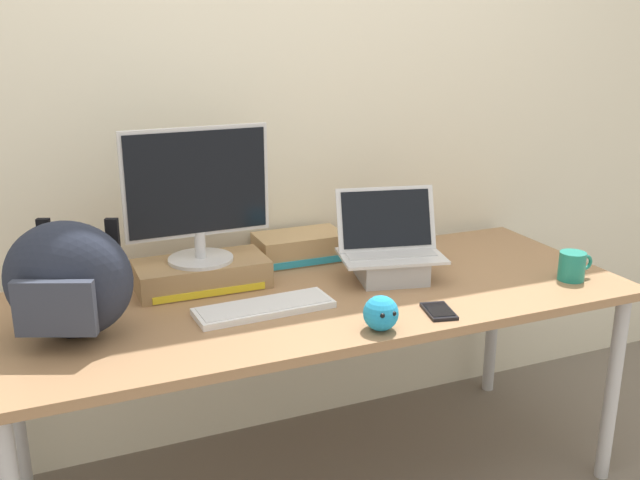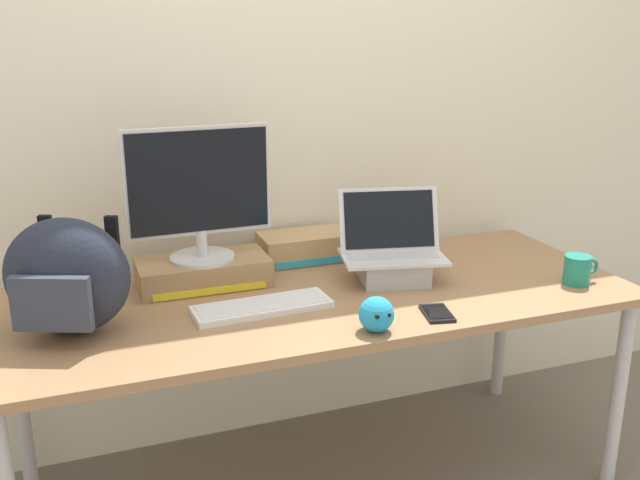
% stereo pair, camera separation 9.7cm
% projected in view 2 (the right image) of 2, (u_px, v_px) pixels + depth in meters
% --- Properties ---
extents(back_wall, '(7.00, 0.10, 2.60)m').
position_uv_depth(back_wall, '(272.00, 101.00, 2.61)').
color(back_wall, silver).
rests_on(back_wall, ground).
extents(desk, '(2.04, 0.81, 0.73)m').
position_uv_depth(desk, '(320.00, 310.00, 2.34)').
color(desk, '#99704C').
rests_on(desk, ground).
extents(toner_box_yellow, '(0.43, 0.22, 0.09)m').
position_uv_depth(toner_box_yellow, '(203.00, 272.00, 2.38)').
color(toner_box_yellow, '#9E7A51').
rests_on(toner_box_yellow, desk).
extents(desktop_monitor, '(0.48, 0.21, 0.44)m').
position_uv_depth(desktop_monitor, '(199.00, 193.00, 2.30)').
color(desktop_monitor, silver).
rests_on(desktop_monitor, toner_box_yellow).
extents(open_laptop, '(0.39, 0.29, 0.30)m').
position_uv_depth(open_laptop, '(392.00, 261.00, 2.42)').
color(open_laptop, '#ADADB2').
rests_on(open_laptop, desk).
extents(external_keyboard, '(0.43, 0.16, 0.02)m').
position_uv_depth(external_keyboard, '(262.00, 307.00, 2.18)').
color(external_keyboard, white).
rests_on(external_keyboard, desk).
extents(messenger_backpack, '(0.41, 0.33, 0.34)m').
position_uv_depth(messenger_backpack, '(67.00, 277.00, 1.98)').
color(messenger_backpack, '#232838').
rests_on(messenger_backpack, desk).
extents(coffee_mug, '(0.13, 0.09, 0.10)m').
position_uv_depth(coffee_mug, '(578.00, 270.00, 2.39)').
color(coffee_mug, '#1E7F70').
rests_on(coffee_mug, desk).
extents(cell_phone, '(0.11, 0.15, 0.01)m').
position_uv_depth(cell_phone, '(437.00, 313.00, 2.15)').
color(cell_phone, black).
rests_on(cell_phone, desk).
extents(plush_toy, '(0.10, 0.10, 0.10)m').
position_uv_depth(plush_toy, '(376.00, 314.00, 2.02)').
color(plush_toy, '#2393CC').
rests_on(plush_toy, desk).
extents(toner_box_cyan, '(0.32, 0.18, 0.10)m').
position_uv_depth(toner_box_cyan, '(304.00, 247.00, 2.63)').
color(toner_box_cyan, tan).
rests_on(toner_box_cyan, desk).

